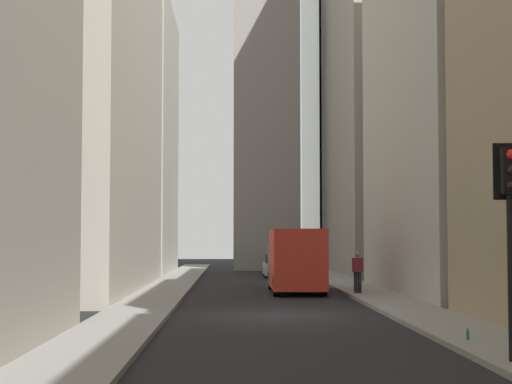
{
  "coord_description": "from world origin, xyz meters",
  "views": [
    {
      "loc": [
        -26.24,
        1.42,
        2.49
      ],
      "look_at": [
        8.68,
        0.43,
        4.42
      ],
      "focal_mm": 57.56,
      "sensor_mm": 36.0,
      "label": 1
    }
  ],
  "objects_px": {
    "traffic_light_foreground": "(510,200)",
    "sedan_silver": "(278,267)",
    "delivery_truck": "(296,260)",
    "pedestrian": "(358,270)",
    "discarded_bottle": "(468,335)"
  },
  "relations": [
    {
      "from": "sedan_silver",
      "to": "traffic_light_foreground",
      "type": "distance_m",
      "value": 35.6
    },
    {
      "from": "pedestrian",
      "to": "discarded_bottle",
      "type": "distance_m",
      "value": 15.84
    },
    {
      "from": "delivery_truck",
      "to": "pedestrian",
      "type": "bearing_deg",
      "value": -133.49
    },
    {
      "from": "traffic_light_foreground",
      "to": "sedan_silver",
      "type": "bearing_deg",
      "value": 3.99
    },
    {
      "from": "traffic_light_foreground",
      "to": "discarded_bottle",
      "type": "distance_m",
      "value": 4.39
    },
    {
      "from": "pedestrian",
      "to": "delivery_truck",
      "type": "bearing_deg",
      "value": 46.51
    },
    {
      "from": "discarded_bottle",
      "to": "traffic_light_foreground",
      "type": "bearing_deg",
      "value": 178.39
    },
    {
      "from": "sedan_silver",
      "to": "traffic_light_foreground",
      "type": "relative_size",
      "value": 1.03
    },
    {
      "from": "delivery_truck",
      "to": "pedestrian",
      "type": "xyz_separation_m",
      "value": [
        -2.32,
        -2.45,
        -0.37
      ]
    },
    {
      "from": "delivery_truck",
      "to": "discarded_bottle",
      "type": "height_order",
      "value": "delivery_truck"
    },
    {
      "from": "traffic_light_foreground",
      "to": "pedestrian",
      "type": "bearing_deg",
      "value": 0.06
    },
    {
      "from": "delivery_truck",
      "to": "sedan_silver",
      "type": "bearing_deg",
      "value": 0.0
    },
    {
      "from": "delivery_truck",
      "to": "traffic_light_foreground",
      "type": "bearing_deg",
      "value": -173.41
    },
    {
      "from": "delivery_truck",
      "to": "sedan_silver",
      "type": "height_order",
      "value": "delivery_truck"
    },
    {
      "from": "delivery_truck",
      "to": "sedan_silver",
      "type": "xyz_separation_m",
      "value": [
        14.04,
        0.0,
        -0.8
      ]
    }
  ]
}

